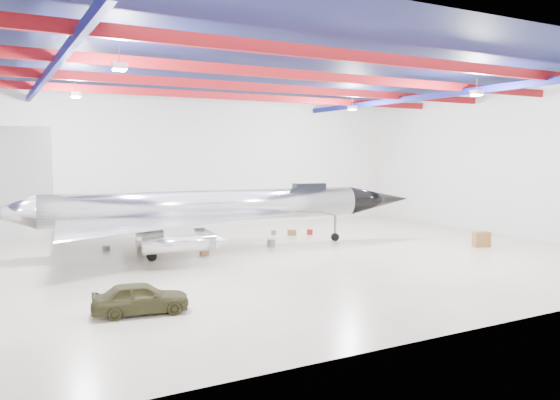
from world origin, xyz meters
TOP-DOWN VIEW (x-y plane):
  - floor at (0.00, 0.00)m, footprint 40.00×40.00m
  - wall_back at (0.00, 15.00)m, footprint 40.00×0.00m
  - wall_right at (20.00, 0.00)m, footprint 0.00×30.00m
  - ceiling at (0.00, 0.00)m, footprint 40.00×40.00m
  - ceiling_structure at (0.00, 0.00)m, footprint 39.50×29.50m
  - jet_aircraft at (-2.29, 4.65)m, footprint 28.53×18.09m
  - jeep at (-9.72, -7.44)m, footprint 3.91×2.08m
  - desk at (14.07, -3.13)m, footprint 1.21×0.82m
  - crate_ply at (-3.23, 2.91)m, footprint 0.56×0.47m
  - toolbox_red at (-4.77, 7.74)m, footprint 0.46×0.39m
  - engine_drum at (1.79, 3.68)m, footprint 0.59×0.59m
  - parts_bin at (5.47, 7.35)m, footprint 0.75×0.68m
  - crate_small at (-8.20, 7.62)m, footprint 0.47×0.42m
  - tool_chest at (6.82, 6.95)m, footprint 0.58×0.58m
  - oil_barrel at (-1.83, 6.28)m, footprint 0.67×0.57m
  - spares_box at (4.41, 8.32)m, footprint 0.49×0.49m

SIDE VIEW (x-z plane):
  - floor at x=0.00m, z-range 0.00..0.00m
  - crate_small at x=-8.20m, z-range 0.00..0.27m
  - toolbox_red at x=-4.77m, z-range 0.00..0.29m
  - spares_box at x=4.41m, z-range 0.00..0.33m
  - crate_ply at x=-3.23m, z-range 0.00..0.36m
  - tool_chest at x=6.82m, z-range 0.00..0.42m
  - oil_barrel at x=-1.83m, z-range 0.00..0.42m
  - parts_bin at x=5.47m, z-range 0.00..0.43m
  - engine_drum at x=1.79m, z-range 0.00..0.48m
  - desk at x=14.07m, z-range 0.00..1.02m
  - jeep at x=-9.72m, z-range 0.00..1.27m
  - jet_aircraft at x=-2.29m, z-range -1.34..6.45m
  - wall_back at x=0.00m, z-range -14.50..25.50m
  - wall_right at x=20.00m, z-range -9.50..20.50m
  - ceiling_structure at x=0.00m, z-range 9.79..10.86m
  - ceiling at x=0.00m, z-range 11.00..11.00m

